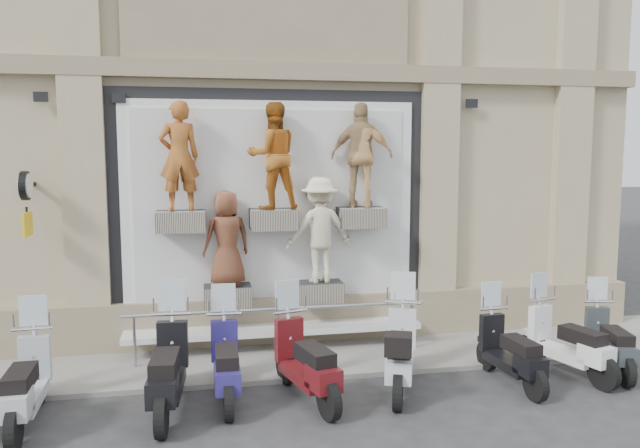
% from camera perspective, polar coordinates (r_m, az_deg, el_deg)
% --- Properties ---
extents(ground, '(90.00, 90.00, 0.00)m').
position_cam_1_polar(ground, '(8.79, -2.01, -16.70)').
color(ground, '#2C2C2F').
rests_on(ground, ground).
extents(sidewalk, '(16.00, 2.20, 0.08)m').
position_cam_1_polar(sidewalk, '(10.72, -3.84, -12.09)').
color(sidewalk, gray).
rests_on(sidewalk, ground).
extents(building, '(14.00, 8.60, 12.00)m').
position_cam_1_polar(building, '(15.22, -6.48, 16.17)').
color(building, tan).
rests_on(building, ground).
extents(shop_vitrine, '(5.60, 0.84, 4.30)m').
position_cam_1_polar(shop_vitrine, '(10.83, -3.73, 1.25)').
color(shop_vitrine, black).
rests_on(shop_vitrine, ground).
extents(guard_rail, '(5.06, 0.10, 0.93)m').
position_cam_1_polar(guard_rail, '(10.49, -3.79, -10.07)').
color(guard_rail, '#9EA0A5').
rests_on(guard_rail, ground).
extents(clock_sign_bracket, '(0.10, 0.80, 1.02)m').
position_cam_1_polar(clock_sign_bracket, '(10.78, -25.28, 2.40)').
color(clock_sign_bracket, black).
rests_on(clock_sign_bracket, ground).
extents(scooter_c, '(0.62, 1.93, 1.55)m').
position_cam_1_polar(scooter_c, '(8.91, -25.38, -11.71)').
color(scooter_c, '#A3A8B0').
rests_on(scooter_c, ground).
extents(scooter_d, '(0.75, 2.09, 1.67)m').
position_cam_1_polar(scooter_d, '(8.68, -13.79, -11.30)').
color(scooter_d, black).
rests_on(scooter_d, ground).
extents(scooter_e, '(0.57, 1.90, 1.54)m').
position_cam_1_polar(scooter_e, '(8.95, -8.61, -11.07)').
color(scooter_e, navy).
rests_on(scooter_e, ground).
extents(scooter_f, '(1.06, 2.05, 1.60)m').
position_cam_1_polar(scooter_f, '(8.84, -1.31, -11.03)').
color(scooter_f, '#500D11').
rests_on(scooter_f, ground).
extents(scooter_g, '(1.27, 2.09, 1.64)m').
position_cam_1_polar(scooter_g, '(9.27, 7.40, -10.10)').
color(scooter_g, '#BABEC1').
rests_on(scooter_g, ground).
extents(scooter_h, '(0.65, 1.82, 1.45)m').
position_cam_1_polar(scooter_h, '(9.85, 17.06, -9.89)').
color(scooter_h, black).
rests_on(scooter_h, ground).
extents(scooter_i, '(1.04, 1.95, 1.52)m').
position_cam_1_polar(scooter_i, '(10.51, 21.73, -8.83)').
color(scooter_i, white).
rests_on(scooter_i, ground).
extents(scooter_j, '(0.90, 1.82, 1.42)m').
position_cam_1_polar(scooter_j, '(10.95, 25.01, -8.64)').
color(scooter_j, '#2A2F34').
rests_on(scooter_j, ground).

